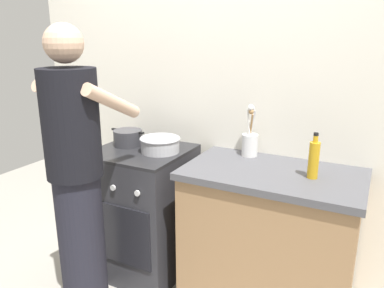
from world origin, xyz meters
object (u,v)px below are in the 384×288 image
stove_range (143,211)px  utensil_crock (250,141)px  oil_bottle (314,159)px  pot (128,138)px  mixing_bowl (160,144)px  person (77,182)px

stove_range → utensil_crock: 0.90m
oil_bottle → stove_range: bearing=179.7°
utensil_crock → oil_bottle: bearing=-26.9°
stove_range → pot: size_ratio=3.39×
pot → mixing_bowl: size_ratio=1.00×
oil_bottle → person: person is taller
stove_range → utensil_crock: (0.69, 0.21, 0.55)m
pot → mixing_bowl: 0.28m
stove_range → oil_bottle: bearing=-0.3°
person → mixing_bowl: bearing=72.8°
utensil_crock → oil_bottle: (0.43, -0.22, 0.01)m
oil_bottle → pot: bearing=177.6°
pot → person: 0.62m
mixing_bowl → utensil_crock: (0.55, 0.19, 0.04)m
stove_range → person: (-0.04, -0.56, 0.41)m
mixing_bowl → pot: bearing=174.4°
pot → person: person is taller
stove_range → mixing_bowl: 0.52m
stove_range → oil_bottle: oil_bottle is taller
stove_range → utensil_crock: bearing=17.0°
pot → utensil_crock: (0.83, 0.16, 0.04)m
person → oil_bottle: bearing=25.6°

